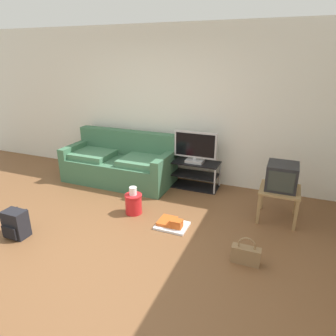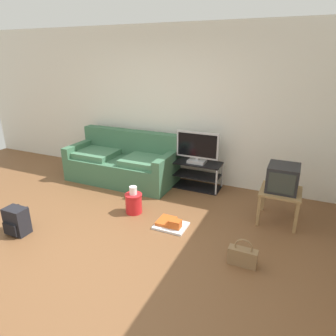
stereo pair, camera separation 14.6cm
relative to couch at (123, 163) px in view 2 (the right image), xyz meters
name	(u,v)px [view 2 (the right image)]	position (x,y,z in m)	size (l,w,h in m)	color
ground_plane	(91,241)	(0.69, -1.88, -0.33)	(9.00, 9.80, 0.02)	brown
wall_back	(170,105)	(0.69, 0.57, 1.03)	(9.00, 0.10, 2.70)	silver
couch	(123,163)	(0.00, 0.00, 0.00)	(1.97, 0.89, 0.88)	#3D6B4C
tv_stand	(197,175)	(1.36, 0.23, -0.09)	(0.84, 0.41, 0.47)	black
flat_tv	(197,148)	(1.36, 0.20, 0.41)	(0.74, 0.22, 0.54)	#B2B2B7
side_table	(280,195)	(2.78, -0.40, 0.07)	(0.53, 0.53, 0.47)	#9E7A4C
crt_tv	(283,178)	(2.78, -0.38, 0.32)	(0.40, 0.43, 0.35)	#232326
backpack	(17,221)	(-0.27, -2.13, -0.15)	(0.29, 0.27, 0.36)	black
handbag	(243,256)	(2.53, -1.56, -0.21)	(0.32, 0.11, 0.33)	olive
cleaning_bucket	(134,202)	(0.82, -1.02, -0.15)	(0.26, 0.26, 0.42)	red
floor_tray	(171,224)	(1.48, -1.17, -0.28)	(0.43, 0.34, 0.14)	silver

